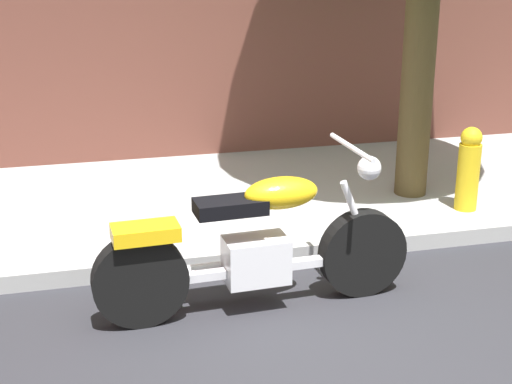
{
  "coord_description": "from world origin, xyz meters",
  "views": [
    {
      "loc": [
        -1.52,
        -4.12,
        2.52
      ],
      "look_at": [
        -0.33,
        0.56,
        0.87
      ],
      "focal_mm": 53.33,
      "sensor_mm": 36.0,
      "label": 1
    }
  ],
  "objects": [
    {
      "name": "ground_plane",
      "position": [
        0.0,
        0.0,
        0.0
      ],
      "size": [
        60.0,
        60.0,
        0.0
      ],
      "primitive_type": "plane",
      "color": "#28282D"
    },
    {
      "name": "fire_hydrant",
      "position": [
        1.92,
        1.71,
        0.46
      ],
      "size": [
        0.2,
        0.2,
        0.91
      ],
      "color": "gold",
      "rests_on": "ground"
    },
    {
      "name": "sidewalk",
      "position": [
        0.0,
        2.64,
        0.07
      ],
      "size": [
        20.51,
        2.84,
        0.14
      ],
      "primitive_type": "cube",
      "color": "#A0A0A0",
      "rests_on": "ground"
    },
    {
      "name": "motorcycle",
      "position": [
        -0.34,
        0.57,
        0.46
      ],
      "size": [
        2.26,
        0.7,
        1.14
      ],
      "color": "black",
      "rests_on": "ground"
    }
  ]
}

